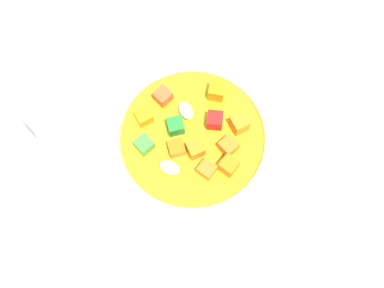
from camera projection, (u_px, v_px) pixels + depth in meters
The scene contains 3 objects.
ground_plane at pixel (192, 155), 59.55cm from camera, with size 140.00×140.00×2.00cm, color silver.
soup_bowl_main at pixel (192, 143), 55.43cm from camera, with size 18.74×18.74×7.24cm.
spoon at pixel (341, 181), 57.09cm from camera, with size 13.29×17.23×0.80cm.
Camera 1 is at (17.65, -3.98, 55.75)cm, focal length 46.63 mm.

